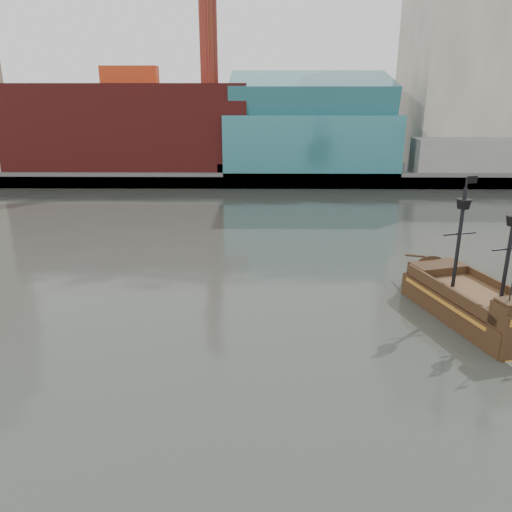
{
  "coord_description": "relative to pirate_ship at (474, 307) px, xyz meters",
  "views": [
    {
      "loc": [
        1.51,
        -21.8,
        15.83
      ],
      "look_at": [
        1.11,
        13.79,
        4.0
      ],
      "focal_mm": 35.0,
      "sensor_mm": 36.0,
      "label": 1
    }
  ],
  "objects": [
    {
      "name": "pirate_ship",
      "position": [
        0.0,
        0.0,
        0.0
      ],
      "size": [
        8.18,
        15.29,
        10.97
      ],
      "rotation": [
        0.0,
        0.0,
        0.28
      ],
      "color": "black",
      "rests_on": "ground"
    },
    {
      "name": "skyline",
      "position": [
        -11.68,
        73.28,
        23.56
      ],
      "size": [
        149.0,
        45.0,
        62.0
      ],
      "color": "#776447",
      "rests_on": "promenade_far"
    },
    {
      "name": "ground",
      "position": [
        -16.89,
        -11.28,
        -0.99
      ],
      "size": [
        400.0,
        400.0,
        0.0
      ],
      "primitive_type": "plane",
      "color": "#292C27",
      "rests_on": "ground"
    },
    {
      "name": "seawall",
      "position": [
        -16.89,
        51.22,
        0.31
      ],
      "size": [
        220.0,
        1.0,
        2.6
      ],
      "primitive_type": "cube",
      "color": "#4C4C49",
      "rests_on": "ground"
    },
    {
      "name": "promenade_far",
      "position": [
        -16.89,
        80.72,
        0.01
      ],
      "size": [
        220.0,
        60.0,
        2.0
      ],
      "primitive_type": "cube",
      "color": "slate",
      "rests_on": "ground"
    }
  ]
}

